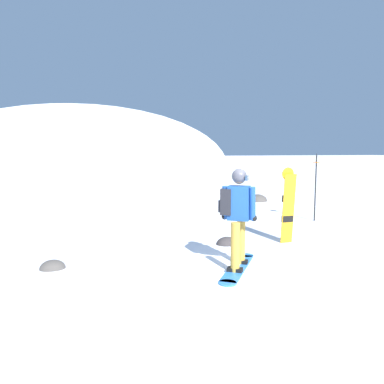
# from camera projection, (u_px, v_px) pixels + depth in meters

# --- Properties ---
(ground_plane) EXTENTS (300.00, 300.00, 0.00)m
(ground_plane) POSITION_uv_depth(u_px,v_px,m) (263.00, 272.00, 6.13)
(ground_plane) COLOR white
(ridge_peak_main) EXTENTS (34.87, 31.39, 14.55)m
(ridge_peak_main) POSITION_uv_depth(u_px,v_px,m) (82.00, 168.00, 43.48)
(ridge_peak_main) COLOR white
(ridge_peak_main) RESTS_ON ground
(snowboarder_main) EXTENTS (1.23, 1.52, 1.71)m
(snowboarder_main) POSITION_uv_depth(u_px,v_px,m) (237.00, 216.00, 6.24)
(snowboarder_main) COLOR blue
(snowboarder_main) RESTS_ON ground
(spare_snowboard) EXTENTS (0.28, 0.15, 1.66)m
(spare_snowboard) POSITION_uv_depth(u_px,v_px,m) (288.00, 205.00, 7.99)
(spare_snowboard) COLOR orange
(spare_snowboard) RESTS_ON ground
(piste_marker_near) EXTENTS (0.20, 0.20, 1.95)m
(piste_marker_near) POSITION_uv_depth(u_px,v_px,m) (316.00, 182.00, 10.57)
(piste_marker_near) COLOR black
(piste_marker_near) RESTS_ON ground
(rock_dark) EXTENTS (0.80, 0.68, 0.56)m
(rock_dark) POSITION_uv_depth(u_px,v_px,m) (258.00, 201.00, 14.86)
(rock_dark) COLOR #4C4742
(rock_dark) RESTS_ON ground
(rock_mid) EXTENTS (0.47, 0.40, 0.33)m
(rock_mid) POSITION_uv_depth(u_px,v_px,m) (227.00, 244.00, 7.97)
(rock_mid) COLOR #383333
(rock_mid) RESTS_ON ground
(rock_small) EXTENTS (0.43, 0.37, 0.30)m
(rock_small) POSITION_uv_depth(u_px,v_px,m) (53.00, 269.00, 6.32)
(rock_small) COLOR #4C4742
(rock_small) RESTS_ON ground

